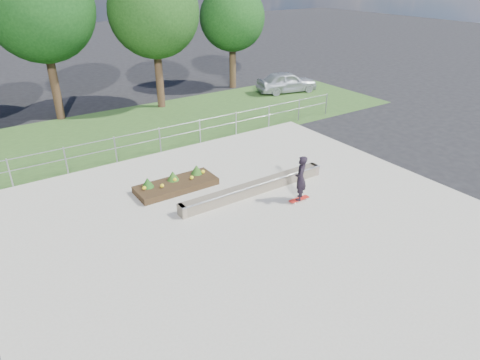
# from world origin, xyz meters

# --- Properties ---
(ground) EXTENTS (120.00, 120.00, 0.00)m
(ground) POSITION_xyz_m (0.00, 0.00, 0.00)
(ground) COLOR black
(ground) RESTS_ON ground
(grass_verge) EXTENTS (30.00, 8.00, 0.02)m
(grass_verge) POSITION_xyz_m (0.00, 11.00, 0.01)
(grass_verge) COLOR #2B4D1E
(grass_verge) RESTS_ON ground
(concrete_slab) EXTENTS (15.00, 15.00, 0.06)m
(concrete_slab) POSITION_xyz_m (0.00, 0.00, 0.03)
(concrete_slab) COLOR #9E9B8C
(concrete_slab) RESTS_ON ground
(fence) EXTENTS (20.06, 0.06, 1.20)m
(fence) POSITION_xyz_m (0.00, 7.50, 0.77)
(fence) COLOR gray
(fence) RESTS_ON ground
(tree_mid_left) EXTENTS (5.25, 5.25, 8.25)m
(tree_mid_left) POSITION_xyz_m (-2.50, 15.00, 5.61)
(tree_mid_left) COLOR black
(tree_mid_left) RESTS_ON ground
(tree_mid_right) EXTENTS (4.90, 4.90, 7.70)m
(tree_mid_right) POSITION_xyz_m (3.00, 14.00, 5.23)
(tree_mid_right) COLOR #321F14
(tree_mid_right) RESTS_ON ground
(tree_far_right) EXTENTS (4.20, 4.20, 6.60)m
(tree_far_right) POSITION_xyz_m (9.00, 15.50, 4.48)
(tree_far_right) COLOR #302113
(tree_far_right) RESTS_ON ground
(grind_ledge) EXTENTS (6.00, 0.44, 0.43)m
(grind_ledge) POSITION_xyz_m (1.20, 2.07, 0.26)
(grind_ledge) COLOR brown
(grind_ledge) RESTS_ON concrete_slab
(planter_bed) EXTENTS (3.00, 1.20, 0.61)m
(planter_bed) POSITION_xyz_m (-0.99, 4.01, 0.24)
(planter_bed) COLOR black
(planter_bed) RESTS_ON concrete_slab
(skateboarder) EXTENTS (0.80, 0.68, 1.69)m
(skateboarder) POSITION_xyz_m (2.18, 0.71, 0.94)
(skateboarder) COLOR white
(skateboarder) RESTS_ON concrete_slab
(parked_car) EXTENTS (4.23, 2.44, 1.35)m
(parked_car) POSITION_xyz_m (11.26, 12.47, 0.68)
(parked_car) COLOR silver
(parked_car) RESTS_ON ground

